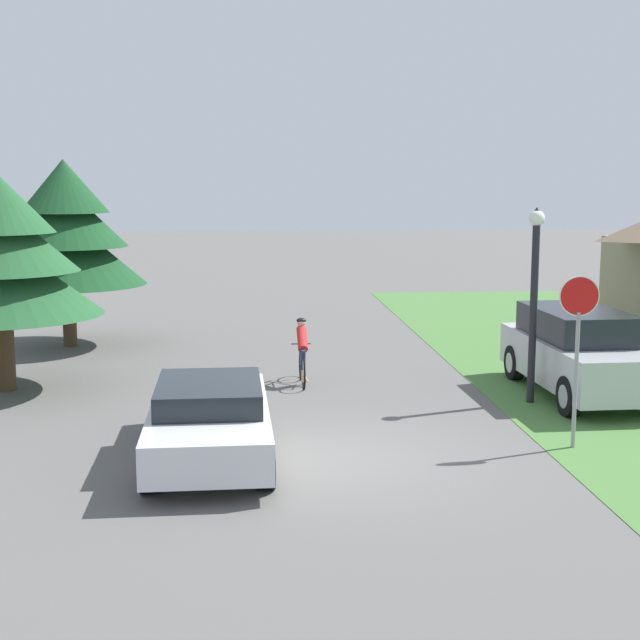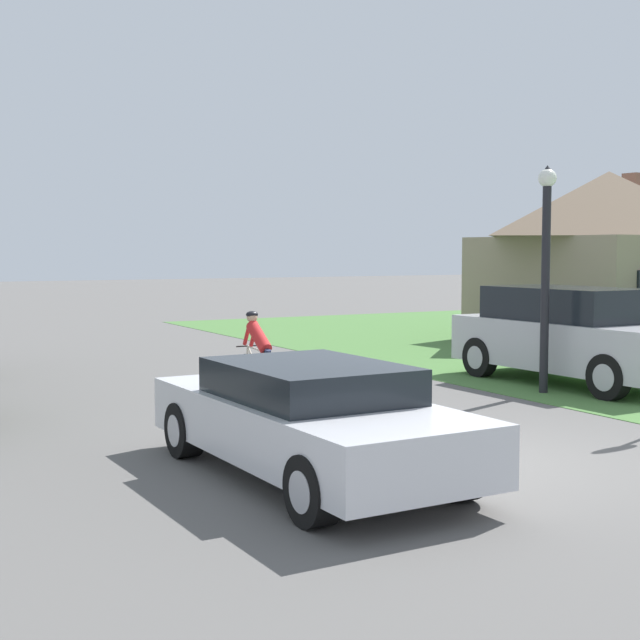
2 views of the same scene
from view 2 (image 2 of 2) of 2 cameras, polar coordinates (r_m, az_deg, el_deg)
The scene contains 6 objects.
ground_plane at distance 10.97m, azimuth 9.80°, elevation -8.81°, with size 140.00×140.00×0.00m, color #5B5956.
cottage_house at distance 26.26m, azimuth 17.90°, elevation 4.09°, with size 7.00×6.32×4.80m.
sedan_left_lane at distance 9.89m, azimuth -0.74°, elevation -6.35°, with size 2.05×4.71×1.27m.
cyclist at distance 15.39m, azimuth -3.97°, elevation -2.27°, with size 0.44×1.71×1.48m.
parked_suv_right at distance 17.42m, azimuth 15.74°, elevation -0.96°, with size 2.07×4.88×1.82m.
street_lamp at distance 16.09m, azimuth 14.26°, elevation 3.99°, with size 0.32×0.32×3.99m.
Camera 2 is at (-6.65, -8.36, 2.49)m, focal length 50.00 mm.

